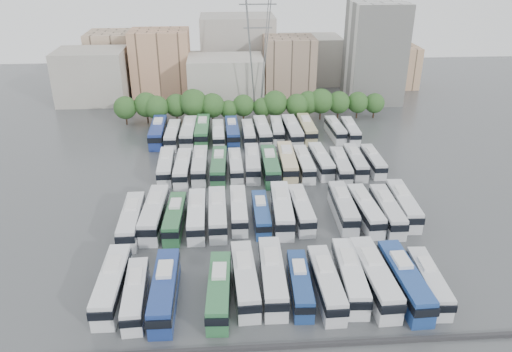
{
  "coord_description": "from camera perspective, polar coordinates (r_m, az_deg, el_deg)",
  "views": [
    {
      "loc": [
        -7.18,
        -73.96,
        40.75
      ],
      "look_at": [
        -1.64,
        4.75,
        3.0
      ],
      "focal_mm": 35.0,
      "sensor_mm": 36.0,
      "label": 1
    }
  ],
  "objects": [
    {
      "name": "bus_r3_s3",
      "position": [
        111.95,
        -6.14,
        5.21
      ],
      "size": [
        3.27,
        13.53,
        4.22
      ],
      "rotation": [
        0.0,
        0.0,
        -0.03
      ],
      "color": "#31723F",
      "rests_on": "ground"
    },
    {
      "name": "bus_r1_s0",
      "position": [
        78.45,
        -14.03,
        -4.9
      ],
      "size": [
        2.99,
        12.9,
        4.03
      ],
      "rotation": [
        0.0,
        0.0,
        0.01
      ],
      "color": "silver",
      "rests_on": "ground"
    },
    {
      "name": "bus_r0_s12",
      "position": [
        67.61,
        19.13,
        -11.3
      ],
      "size": [
        3.02,
        11.6,
        3.61
      ],
      "rotation": [
        0.0,
        0.0,
        -0.04
      ],
      "color": "silver",
      "rests_on": "ground"
    },
    {
      "name": "apartment_tower",
      "position": [
        141.0,
        13.42,
        13.55
      ],
      "size": [
        14.0,
        14.0,
        26.0
      ],
      "primitive_type": "cube",
      "color": "silver",
      "rests_on": "ground"
    },
    {
      "name": "bus_r2_s5",
      "position": [
        94.86,
        -2.35,
        1.24
      ],
      "size": [
        2.62,
        11.14,
        3.48
      ],
      "rotation": [
        0.0,
        0.0,
        0.02
      ],
      "color": "silver",
      "rests_on": "ground"
    },
    {
      "name": "bus_r1_s13",
      "position": [
        83.93,
        16.47,
        -3.13
      ],
      "size": [
        3.33,
        12.67,
        3.94
      ],
      "rotation": [
        0.0,
        0.0,
        -0.05
      ],
      "color": "silver",
      "rests_on": "ground"
    },
    {
      "name": "bus_r2_s2",
      "position": [
        94.31,
        -8.36,
        0.95
      ],
      "size": [
        2.98,
        12.33,
        3.85
      ],
      "rotation": [
        0.0,
        0.0,
        -0.03
      ],
      "color": "white",
      "rests_on": "ground"
    },
    {
      "name": "bus_r0_s2",
      "position": [
        63.24,
        -10.4,
        -12.68
      ],
      "size": [
        2.94,
        13.24,
        4.15
      ],
      "rotation": [
        0.0,
        0.0,
        -0.0
      ],
      "color": "navy",
      "rests_on": "ground"
    },
    {
      "name": "bus_r0_s9",
      "position": [
        65.69,
        10.67,
        -11.13
      ],
      "size": [
        3.43,
        12.92,
        4.02
      ],
      "rotation": [
        0.0,
        0.0,
        -0.05
      ],
      "color": "white",
      "rests_on": "ground"
    },
    {
      "name": "bus_r3_s2",
      "position": [
        111.26,
        -7.7,
        4.98
      ],
      "size": [
        3.38,
        13.44,
        4.19
      ],
      "rotation": [
        0.0,
        0.0,
        -0.04
      ],
      "color": "silver",
      "rests_on": "ground"
    },
    {
      "name": "bus_r2_s12",
      "position": [
        97.96,
        11.28,
        1.63
      ],
      "size": [
        2.86,
        11.93,
        3.73
      ],
      "rotation": [
        0.0,
        0.0,
        -0.02
      ],
      "color": "silver",
      "rests_on": "ground"
    },
    {
      "name": "bus_r0_s10",
      "position": [
        65.93,
        13.37,
        -11.14
      ],
      "size": [
        3.42,
        13.75,
        4.29
      ],
      "rotation": [
        0.0,
        0.0,
        0.03
      ],
      "color": "silver",
      "rests_on": "ground"
    },
    {
      "name": "bus_r1_s1",
      "position": [
        79.3,
        -11.54,
        -4.19
      ],
      "size": [
        3.6,
        13.61,
        4.23
      ],
      "rotation": [
        0.0,
        0.0,
        -0.05
      ],
      "color": "silver",
      "rests_on": "ground"
    },
    {
      "name": "parapet",
      "position": [
        58.05,
        4.47,
        -18.77
      ],
      "size": [
        56.0,
        0.5,
        0.5
      ],
      "primitive_type": "cube",
      "color": "#2D2D30",
      "rests_on": "ground"
    },
    {
      "name": "bus_r0_s5",
      "position": [
        64.1,
        -1.27,
        -11.66
      ],
      "size": [
        3.33,
        12.91,
        4.02
      ],
      "rotation": [
        0.0,
        0.0,
        0.04
      ],
      "color": "silver",
      "rests_on": "ground"
    },
    {
      "name": "bus_r2_s4",
      "position": [
        94.13,
        -4.27,
        1.15
      ],
      "size": [
        3.29,
        12.82,
        3.99
      ],
      "rotation": [
        0.0,
        0.0,
        -0.04
      ],
      "color": "#2B643A",
      "rests_on": "ground"
    },
    {
      "name": "bus_r3_s4",
      "position": [
        110.38,
        -4.32,
        4.83
      ],
      "size": [
        2.7,
        11.73,
        3.67
      ],
      "rotation": [
        0.0,
        0.0,
        0.01
      ],
      "color": "silver",
      "rests_on": "ground"
    },
    {
      "name": "bus_r3_s5",
      "position": [
        111.1,
        -2.74,
        5.11
      ],
      "size": [
        3.09,
        12.83,
        4.01
      ],
      "rotation": [
        0.0,
        0.0,
        0.02
      ],
      "color": "navy",
      "rests_on": "ground"
    },
    {
      "name": "bus_r3_s6",
      "position": [
        110.67,
        -0.88,
        4.93
      ],
      "size": [
        2.6,
        11.36,
        3.55
      ],
      "rotation": [
        0.0,
        0.0,
        0.01
      ],
      "color": "silver",
      "rests_on": "ground"
    },
    {
      "name": "bus_r2_s11",
      "position": [
        95.75,
        9.66,
        1.21
      ],
      "size": [
        3.15,
        12.05,
        3.75
      ],
      "rotation": [
        0.0,
        0.0,
        -0.05
      ],
      "color": "silver",
      "rests_on": "ground"
    },
    {
      "name": "bus_r2_s3",
      "position": [
        95.02,
        -6.43,
        1.28
      ],
      "size": [
        2.86,
        12.48,
        3.91
      ],
      "rotation": [
        0.0,
        0.0,
        -0.01
      ],
      "color": "silver",
      "rests_on": "ground"
    },
    {
      "name": "city_buildings",
      "position": [
        149.49,
        -4.14,
        12.8
      ],
      "size": [
        102.0,
        35.0,
        20.0
      ],
      "color": "#9E998E",
      "rests_on": "ground"
    },
    {
      "name": "bus_r2_s9",
      "position": [
        95.71,
        5.49,
        1.45
      ],
      "size": [
        2.79,
        11.94,
        3.73
      ],
      "rotation": [
        0.0,
        0.0,
        0.02
      ],
      "color": "silver",
      "rests_on": "ground"
    },
    {
      "name": "bus_r2_s7",
      "position": [
        93.99,
        1.64,
        1.22
      ],
      "size": [
        2.94,
        13.11,
        4.11
      ],
      "rotation": [
        0.0,
        0.0,
        -0.01
      ],
      "color": "#2B643C",
      "rests_on": "ground"
    },
    {
      "name": "bus_r3_s7",
      "position": [
        111.07,
        0.73,
        5.14
      ],
      "size": [
        3.36,
        13.06,
        4.06
      ],
      "rotation": [
        0.0,
        0.0,
        0.04
      ],
      "color": "silver",
      "rests_on": "ground"
    },
    {
      "name": "bus_r0_s11",
      "position": [
        66.37,
        16.6,
        -11.33
      ],
      "size": [
        3.36,
        13.53,
        4.22
      ],
      "rotation": [
        0.0,
        0.0,
        0.03
      ],
      "color": "navy",
      "rests_on": "ground"
    },
    {
      "name": "bus_r0_s1",
      "position": [
        63.77,
        -13.59,
        -12.97
      ],
      "size": [
        3.09,
        11.6,
        3.6
      ],
      "rotation": [
        0.0,
        0.0,
        0.05
      ],
      "color": "silver",
      "rests_on": "ground"
    },
    {
      "name": "electricity_pylon",
      "position": [
        126.25,
        0.21,
        15.49
      ],
      "size": [
        9.0,
        6.91,
        33.83
      ],
      "color": "slate",
      "rests_on": "ground"
    },
    {
      "name": "bus_r3_s8",
      "position": [
        112.76,
        2.43,
        5.33
      ],
      "size": [
        2.92,
        11.62,
        3.62
      ],
      "rotation": [
        0.0,
        0.0,
        -0.03
      ],
      "color": "silver",
      "rests_on": "ground"
    },
    {
      "name": "bus_r3_s10",
      "position": [
        113.47,
        5.81,
        5.44
      ],
      "size": [
        2.92,
        12.74,
        3.99
      ],
      "rotation": [
        0.0,
        0.0,
        0.01
      ],
      "color": "tan",
      "rests_on": "ground"
    },
    {
      "name": "bus_r3_s9",
      "position": [
        111.45,
        4.17,
        5.19
      ],
      "size": [
        3.36,
        13.5,
        4.21
      ],
      "rotation": [
        0.0,
        0.0,
        0.03
      ],
      "color": "silver",
      "rests_on": "ground"
    },
    {
      "name": "bus_r1_s11",
      "position": [
        80.91,
        12.39,
        -3.77
      ],
      "size": [
        3.27,
        12.58,
        3.91
      ],
      "rotation": [
        0.0,
        0.0,
        0.04
      ],
      "color": "silver",
      "rests_on": "ground"
    },
    {
      "name": "ground",
      "position": [
        84.75,
        1.33,
        -3.18
      ],
      "size": [
        220.0,
        220.0,
        0.0
      ],
      "primitive_type": "plane",
      "color": "#424447",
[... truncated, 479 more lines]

